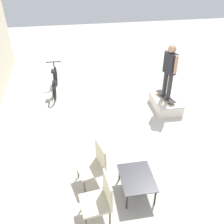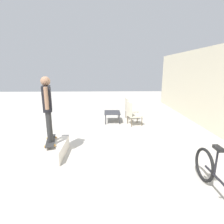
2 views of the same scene
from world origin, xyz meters
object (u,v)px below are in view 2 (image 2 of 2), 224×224
object	(u,v)px
skate_ramp_box	(51,149)
person_skater	(47,104)
coffee_table	(112,113)
bicycle	(221,181)
skateboard_on_ramp	(51,141)
patio_chair_left	(130,108)
patio_chair_right	(132,113)

from	to	relation	value
skate_ramp_box	person_skater	distance (m)	1.20
coffee_table	bicycle	world-z (taller)	bicycle
skateboard_on_ramp	bicycle	bearing A→B (deg)	50.69
skate_ramp_box	skateboard_on_ramp	xyz separation A→B (m)	(0.01, 0.02, 0.25)
coffee_table	patio_chair_left	distance (m)	0.90
skateboard_on_ramp	patio_chair_left	size ratio (longest dim) A/B	0.94
coffee_table	bicycle	distance (m)	4.95
person_skater	bicycle	xyz separation A→B (m)	(1.68, 3.38, -1.00)
skate_ramp_box	bicycle	size ratio (longest dim) A/B	0.65
skate_ramp_box	bicycle	world-z (taller)	bicycle
skateboard_on_ramp	person_skater	size ratio (longest dim) A/B	0.55
skateboard_on_ramp	bicycle	world-z (taller)	bicycle
person_skater	coffee_table	xyz separation A→B (m)	(-2.96, 1.68, -0.99)
person_skater	coffee_table	distance (m)	3.55
skate_ramp_box	person_skater	size ratio (longest dim) A/B	0.72
skate_ramp_box	person_skater	xyz separation A→B (m)	(0.01, 0.02, 1.20)
skate_ramp_box	coffee_table	distance (m)	3.42
person_skater	patio_chair_right	xyz separation A→B (m)	(-2.52, 2.47, -0.87)
skate_ramp_box	patio_chair_left	size ratio (longest dim) A/B	1.22
patio_chair_left	coffee_table	bearing A→B (deg)	111.23
skate_ramp_box	skateboard_on_ramp	size ratio (longest dim) A/B	1.30
coffee_table	patio_chair_right	distance (m)	0.92
person_skater	patio_chair_right	bearing A→B (deg)	119.55
skate_ramp_box	coffee_table	xyz separation A→B (m)	(-2.96, 1.70, 0.21)
coffee_table	patio_chair_right	xyz separation A→B (m)	(0.45, 0.79, 0.12)
skateboard_on_ramp	patio_chair_left	bearing A→B (deg)	131.02
patio_chair_right	coffee_table	bearing A→B (deg)	46.37
coffee_table	patio_chair_right	world-z (taller)	patio_chair_right
patio_chair_right	person_skater	bearing A→B (deg)	121.44
patio_chair_right	patio_chair_left	bearing A→B (deg)	-13.93
coffee_table	patio_chair_right	bearing A→B (deg)	60.47
bicycle	coffee_table	bearing A→B (deg)	-158.48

